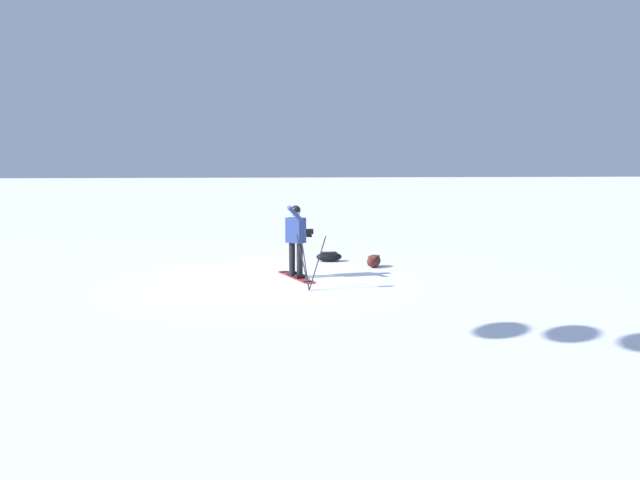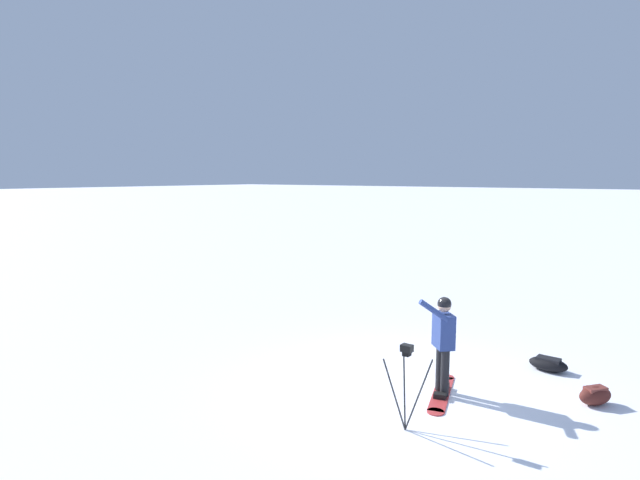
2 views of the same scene
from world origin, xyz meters
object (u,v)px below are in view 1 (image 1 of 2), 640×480
snowboarder (295,234)px  snowboard (296,276)px  gear_bag_large (374,261)px  camera_tripod (309,246)px  gear_bag_small (329,257)px

snowboarder → snowboard: 0.98m
snowboard → gear_bag_large: 2.38m
gear_bag_large → camera_tripod: bearing=-38.9°
gear_bag_large → camera_tripod: size_ratio=0.49×
camera_tripod → gear_bag_large: bearing=141.1°
snowboarder → camera_tripod: bearing=3.3°
camera_tripod → snowboard: bearing=-176.9°
gear_bag_large → gear_bag_small: 1.44m
gear_bag_small → snowboarder: bearing=-28.7°
snowboard → gear_bag_small: gear_bag_small is taller
snowboarder → gear_bag_small: size_ratio=2.39×
camera_tripod → gear_bag_small: bearing=163.1°
snowboarder → gear_bag_large: bearing=116.8°
snowboard → camera_tripod: camera_tripod is taller
snowboarder → gear_bag_small: 2.61m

